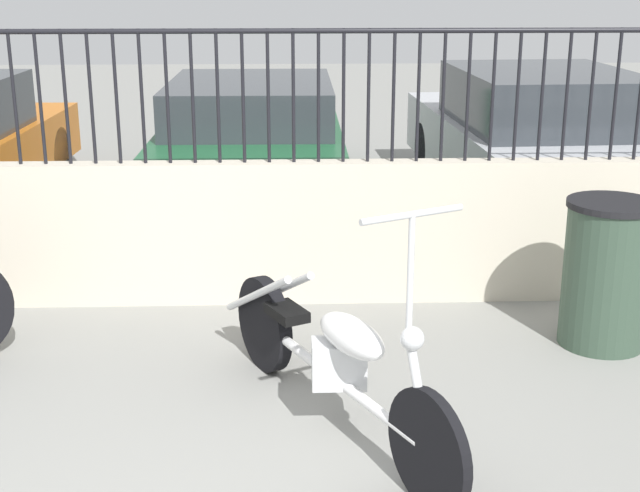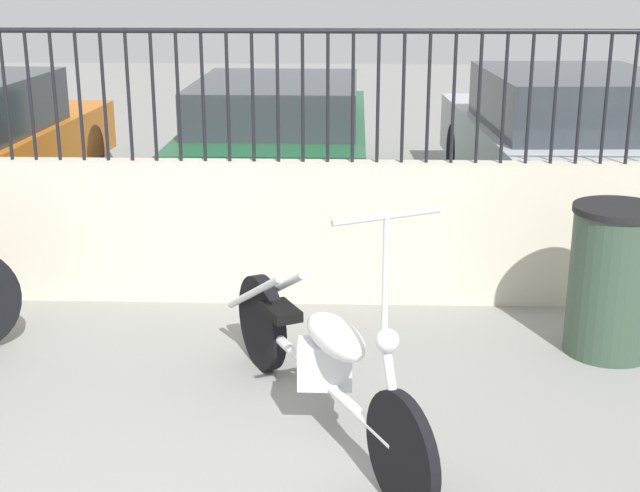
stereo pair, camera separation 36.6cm
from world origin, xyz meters
TOP-DOWN VIEW (x-y plane):
  - low_wall at (0.00, 2.99)m, footprint 9.84×0.18m
  - fence_railing at (0.00, 2.99)m, footprint 9.84×0.04m
  - motorcycle_white at (0.67, 1.16)m, footprint 1.17×2.13m
  - trash_bin at (2.49, 2.13)m, footprint 0.57×0.57m
  - car_green at (0.11, 5.94)m, footprint 1.81×4.59m
  - car_silver at (2.95, 5.56)m, footprint 1.97×4.56m

SIDE VIEW (x-z plane):
  - motorcycle_white at x=0.67m, z-range -0.28..1.07m
  - trash_bin at x=2.49m, z-range 0.00..0.96m
  - low_wall at x=0.00m, z-range 0.00..1.04m
  - car_green at x=0.11m, z-range 0.02..1.29m
  - car_silver at x=2.95m, z-range 0.00..1.40m
  - fence_railing at x=0.00m, z-range 1.17..2.08m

